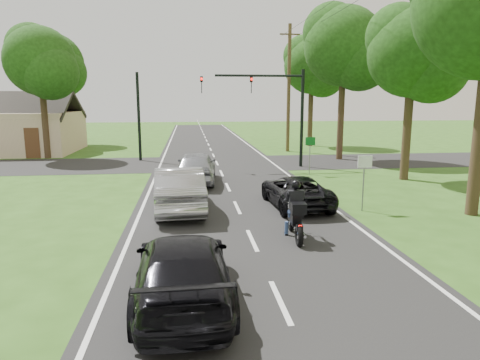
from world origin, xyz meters
name	(u,v)px	position (x,y,z in m)	size (l,w,h in m)	color
ground	(252,241)	(0.00, 0.00, 0.00)	(140.00, 140.00, 0.00)	#2A4E15
road	(224,180)	(0.00, 10.00, 0.01)	(8.00, 100.00, 0.01)	black
cross_road	(217,163)	(0.00, 16.00, 0.01)	(60.00, 7.00, 0.01)	black
motorcycle_rider	(296,216)	(1.33, 0.02, 0.72)	(0.60, 2.13, 1.83)	black
dark_suv	(295,191)	(2.33, 4.00, 0.62)	(2.03, 4.39, 1.22)	black
silver_sedan	(179,189)	(-2.24, 3.91, 0.84)	(1.76, 5.05, 1.66)	#A5A5A9
silver_suv	(196,167)	(-1.49, 9.32, 0.83)	(1.92, 4.78, 1.63)	#999BA1
dark_car_behind	(183,269)	(-2.02, -3.69, 0.71)	(1.96, 4.83, 1.40)	black
traffic_signal	(273,100)	(3.34, 14.00, 4.14)	(6.38, 0.44, 6.00)	black
signal_pole_far	(139,117)	(-5.20, 18.00, 3.00)	(0.20, 0.20, 6.00)	black
utility_pole_far	(289,88)	(6.20, 22.00, 5.08)	(1.60, 0.28, 10.00)	brown
sign_white	(364,170)	(4.70, 2.98, 1.60)	(0.55, 0.07, 2.12)	slate
sign_green	(310,147)	(4.90, 10.98, 1.60)	(0.55, 0.07, 2.12)	slate
tree_row_c	(419,58)	(9.75, 8.80, 6.23)	(4.80, 4.65, 8.76)	#332316
tree_row_d	(349,51)	(9.10, 16.76, 7.43)	(5.76, 5.58, 10.45)	#332316
tree_row_e	(315,69)	(9.48, 25.78, 6.83)	(5.28, 5.12, 9.61)	#332316
tree_left_near	(43,65)	(-11.73, 19.78, 6.53)	(5.12, 4.96, 9.22)	#332316
tree_left_far	(56,67)	(-13.70, 29.76, 7.13)	(5.76, 5.58, 10.14)	#332316
house	(10,130)	(-16.00, 24.00, 1.77)	(10.20, 8.00, 4.84)	tan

